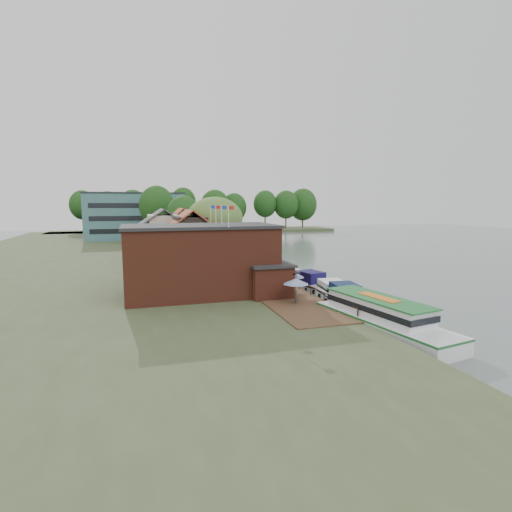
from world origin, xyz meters
TOP-DOWN VIEW (x-y plane):
  - ground at (0.00, 0.00)m, footprint 260.00×260.00m
  - land_bank at (-30.00, 35.00)m, footprint 50.00×140.00m
  - quay_deck at (-8.00, 10.00)m, footprint 6.00×50.00m
  - quay_rail at (-5.30, 10.50)m, footprint 0.20×49.00m
  - pub at (-14.00, -1.00)m, footprint 20.00×11.00m
  - hotel_block at (-22.00, 70.00)m, footprint 25.40×12.40m
  - cottage_a at (-15.00, 14.00)m, footprint 8.60×7.60m
  - cottage_b at (-18.00, 24.00)m, footprint 9.60×8.60m
  - cottage_c at (-14.00, 33.00)m, footprint 7.60×7.60m
  - willow at (-10.50, 19.00)m, footprint 8.60×8.60m
  - umbrella_0 at (-8.15, -7.78)m, footprint 2.43×2.43m
  - umbrella_1 at (-6.94, -4.57)m, footprint 1.98×1.98m
  - umbrella_2 at (-7.27, -1.56)m, footprint 2.19×2.19m
  - umbrella_3 at (-6.95, 2.25)m, footprint 2.21×2.21m
  - umbrella_4 at (-7.80, 4.18)m, footprint 2.16×2.16m
  - umbrella_5 at (-7.17, 7.57)m, footprint 2.00×2.00m
  - cruiser_0 at (-2.32, -5.18)m, footprint 4.68×10.63m
  - cruiser_1 at (-2.97, 2.81)m, footprint 5.30×10.47m
  - cruiser_2 at (-3.19, 13.30)m, footprint 3.52×9.51m
  - tour_boat at (-3.51, -14.92)m, footprint 5.98×13.84m
  - swan at (-1.54, -10.69)m, footprint 0.44×0.44m
  - bank_tree_0 at (-12.64, 40.71)m, footprint 7.16×7.16m
  - bank_tree_1 at (-17.43, 49.87)m, footprint 7.73×7.73m
  - bank_tree_2 at (-16.20, 57.44)m, footprint 8.20×8.20m
  - bank_tree_3 at (-15.05, 77.13)m, footprint 6.06×6.06m
  - bank_tree_4 at (-10.10, 87.06)m, footprint 7.65×7.65m
  - bank_tree_5 at (-13.72, 94.51)m, footprint 8.97×8.97m

SIDE VIEW (x-z plane):
  - ground at x=0.00m, z-range 0.00..0.00m
  - swan at x=-1.54m, z-range 0.00..0.44m
  - land_bank at x=-30.00m, z-range 0.00..1.00m
  - quay_deck at x=-8.00m, z-range 1.00..1.10m
  - cruiser_2 at x=-3.19m, z-range 0.00..2.25m
  - cruiser_1 at x=-2.97m, z-range 0.00..2.43m
  - cruiser_0 at x=-2.32m, z-range 0.00..2.51m
  - tour_boat at x=-3.51m, z-range 0.00..2.92m
  - quay_rail at x=-5.30m, z-range 1.00..2.00m
  - umbrella_0 at x=-8.15m, z-range 1.10..3.48m
  - umbrella_1 at x=-6.94m, z-range 1.10..3.48m
  - umbrella_2 at x=-7.27m, z-range 1.10..3.48m
  - umbrella_3 at x=-6.95m, z-range 1.10..3.48m
  - umbrella_4 at x=-7.80m, z-range 1.10..3.48m
  - umbrella_5 at x=-7.17m, z-range 1.10..3.48m
  - pub at x=-14.00m, z-range 1.00..8.30m
  - cottage_a at x=-15.00m, z-range 1.00..9.50m
  - cottage_b at x=-18.00m, z-range 1.00..9.50m
  - cottage_c at x=-14.00m, z-range 1.00..9.50m
  - willow at x=-10.50m, z-range 1.00..11.43m
  - bank_tree_0 at x=-12.64m, z-range 1.00..11.99m
  - bank_tree_4 at x=-10.10m, z-range 1.00..12.06m
  - bank_tree_3 at x=-15.05m, z-range 1.00..12.37m
  - hotel_block at x=-22.00m, z-range 1.00..13.30m
  - bank_tree_2 at x=-16.20m, z-range 1.00..13.30m
  - bank_tree_1 at x=-17.43m, z-range 1.00..14.35m
  - bank_tree_5 at x=-13.72m, z-range 1.00..14.87m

